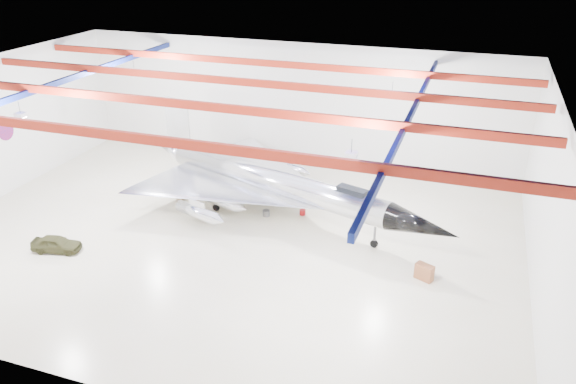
% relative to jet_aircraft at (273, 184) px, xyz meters
% --- Properties ---
extents(floor, '(40.00, 40.00, 0.00)m').
position_rel_jet_aircraft_xyz_m(floor, '(-1.92, -4.69, -2.40)').
color(floor, beige).
rests_on(floor, ground).
extents(wall_back, '(40.00, 0.00, 40.00)m').
position_rel_jet_aircraft_xyz_m(wall_back, '(-1.92, 10.31, 3.10)').
color(wall_back, silver).
rests_on(wall_back, floor).
extents(wall_right, '(0.00, 30.00, 30.00)m').
position_rel_jet_aircraft_xyz_m(wall_right, '(18.08, -4.69, 3.10)').
color(wall_right, silver).
rests_on(wall_right, floor).
extents(ceiling, '(40.00, 40.00, 0.00)m').
position_rel_jet_aircraft_xyz_m(ceiling, '(-1.92, -4.69, 8.60)').
color(ceiling, '#0A0F38').
rests_on(ceiling, wall_back).
extents(ceiling_structure, '(39.50, 29.50, 1.08)m').
position_rel_jet_aircraft_xyz_m(ceiling_structure, '(-1.92, -4.69, 7.93)').
color(ceiling_structure, maroon).
rests_on(ceiling_structure, ceiling).
extents(wall_roundel, '(0.10, 1.50, 1.50)m').
position_rel_jet_aircraft_xyz_m(wall_roundel, '(-21.86, -2.69, 2.60)').
color(wall_roundel, '#B21414').
rests_on(wall_roundel, wall_left).
extents(jet_aircraft, '(26.07, 19.20, 7.31)m').
position_rel_jet_aircraft_xyz_m(jet_aircraft, '(0.00, 0.00, 0.00)').
color(jet_aircraft, silver).
rests_on(jet_aircraft, floor).
extents(jeep, '(3.49, 2.02, 1.12)m').
position_rel_jet_aircraft_xyz_m(jeep, '(-11.82, -10.06, -1.84)').
color(jeep, '#39391C').
rests_on(jeep, floor).
extents(desk, '(1.25, 0.97, 1.03)m').
position_rel_jet_aircraft_xyz_m(desk, '(11.91, -5.46, -1.88)').
color(desk, brown).
rests_on(desk, floor).
extents(crate_ply, '(0.66, 0.56, 0.40)m').
position_rel_jet_aircraft_xyz_m(crate_ply, '(-7.92, -0.16, -2.19)').
color(crate_ply, olive).
rests_on(crate_ply, floor).
extents(toolbox_red, '(0.44, 0.36, 0.30)m').
position_rel_jet_aircraft_xyz_m(toolbox_red, '(-6.13, 2.06, -2.25)').
color(toolbox_red, maroon).
rests_on(toolbox_red, floor).
extents(engine_drum, '(0.71, 0.71, 0.48)m').
position_rel_jet_aircraft_xyz_m(engine_drum, '(-0.35, -0.70, -2.16)').
color(engine_drum, '#59595B').
rests_on(engine_drum, floor).
extents(parts_bin, '(0.76, 0.69, 0.44)m').
position_rel_jet_aircraft_xyz_m(parts_bin, '(-1.47, 3.60, -2.18)').
color(parts_bin, olive).
rests_on(parts_bin, floor).
extents(crate_small, '(0.45, 0.40, 0.26)m').
position_rel_jet_aircraft_xyz_m(crate_small, '(-8.79, 1.97, -2.27)').
color(crate_small, '#59595B').
rests_on(crate_small, floor).
extents(tool_chest, '(0.55, 0.55, 0.41)m').
position_rel_jet_aircraft_xyz_m(tool_chest, '(2.18, 0.39, -2.19)').
color(tool_chest, maroon).
rests_on(tool_chest, floor).
extents(oil_barrel, '(0.64, 0.52, 0.43)m').
position_rel_jet_aircraft_xyz_m(oil_barrel, '(-4.44, 0.47, -2.18)').
color(oil_barrel, olive).
rests_on(oil_barrel, floor).
extents(spares_box, '(0.53, 0.53, 0.37)m').
position_rel_jet_aircraft_xyz_m(spares_box, '(-1.32, 5.41, -2.21)').
color(spares_box, '#59595B').
rests_on(spares_box, floor).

